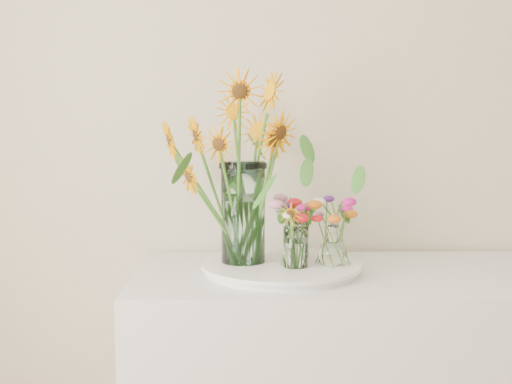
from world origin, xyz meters
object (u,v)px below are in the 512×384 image
tray (281,268)px  small_vase_b (333,245)px  small_vase_a (296,247)px  mason_jar (243,213)px  small_vase_c (298,240)px

tray → small_vase_b: (0.15, -0.02, 0.07)m
tray → small_vase_a: size_ratio=3.67×
mason_jar → small_vase_a: size_ratio=2.48×
small_vase_a → small_vase_c: bearing=82.6°
tray → small_vase_c: (0.06, 0.08, 0.07)m
tray → small_vase_a: small_vase_a is taller
mason_jar → small_vase_c: size_ratio=2.61×
tray → mason_jar: 0.20m
tray → mason_jar: (-0.11, 0.01, 0.17)m
small_vase_b → tray: bearing=170.8°
tray → small_vase_a: (0.04, -0.06, 0.08)m
tray → mason_jar: size_ratio=1.48×
small_vase_a → small_vase_b: bearing=15.6°
tray → small_vase_c: 0.12m
tray → small_vase_c: size_ratio=3.87×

